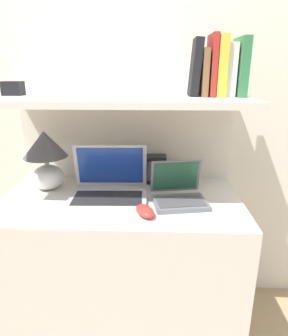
{
  "coord_description": "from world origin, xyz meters",
  "views": [
    {
      "loc": [
        0.16,
        -0.97,
        1.32
      ],
      "look_at": [
        0.11,
        0.29,
        0.9
      ],
      "focal_mm": 32.0,
      "sensor_mm": 36.0,
      "label": 1
    }
  ],
  "objects_px": {
    "table_lamp": "(46,156)",
    "book_green": "(240,67)",
    "book_brown": "(204,73)",
    "shelf_gadget": "(13,88)",
    "book_white": "(229,70)",
    "laptop_large": "(109,188)",
    "book_black": "(195,68)",
    "book_red": "(211,66)",
    "router_box": "(156,169)",
    "laptop_small": "(179,194)",
    "computer_mouse": "(145,211)",
    "book_yellow": "(219,66)"
  },
  "relations": [
    {
      "from": "laptop_large",
      "to": "book_red",
      "type": "bearing_deg",
      "value": 7.36
    },
    {
      "from": "book_yellow",
      "to": "book_brown",
      "type": "relative_size",
      "value": 1.26
    },
    {
      "from": "computer_mouse",
      "to": "book_white",
      "type": "height_order",
      "value": "book_white"
    },
    {
      "from": "book_green",
      "to": "book_brown",
      "type": "distance_m",
      "value": 0.15
    },
    {
      "from": "book_red",
      "to": "book_yellow",
      "type": "bearing_deg",
      "value": -0.0
    },
    {
      "from": "computer_mouse",
      "to": "book_yellow",
      "type": "bearing_deg",
      "value": 37.26
    },
    {
      "from": "laptop_small",
      "to": "book_red",
      "type": "xyz_separation_m",
      "value": [
        0.12,
        0.09,
        0.54
      ]
    },
    {
      "from": "book_brown",
      "to": "shelf_gadget",
      "type": "height_order",
      "value": "book_brown"
    },
    {
      "from": "laptop_small",
      "to": "book_brown",
      "type": "bearing_deg",
      "value": 45.23
    },
    {
      "from": "book_white",
      "to": "book_brown",
      "type": "bearing_deg",
      "value": 180.0
    },
    {
      "from": "book_green",
      "to": "book_white",
      "type": "distance_m",
      "value": 0.04
    },
    {
      "from": "computer_mouse",
      "to": "shelf_gadget",
      "type": "bearing_deg",
      "value": 158.58
    },
    {
      "from": "book_yellow",
      "to": "book_green",
      "type": "bearing_deg",
      "value": 0.0
    },
    {
      "from": "book_white",
      "to": "shelf_gadget",
      "type": "bearing_deg",
      "value": 180.0
    },
    {
      "from": "shelf_gadget",
      "to": "laptop_large",
      "type": "bearing_deg",
      "value": -7.86
    },
    {
      "from": "book_green",
      "to": "book_yellow",
      "type": "bearing_deg",
      "value": -180.0
    },
    {
      "from": "book_white",
      "to": "book_brown",
      "type": "xyz_separation_m",
      "value": [
        -0.11,
        0.0,
        -0.01
      ]
    },
    {
      "from": "book_green",
      "to": "book_red",
      "type": "distance_m",
      "value": 0.12
    },
    {
      "from": "router_box",
      "to": "book_white",
      "type": "height_order",
      "value": "book_white"
    },
    {
      "from": "laptop_large",
      "to": "book_black",
      "type": "xyz_separation_m",
      "value": [
        0.38,
        0.06,
        0.53
      ]
    },
    {
      "from": "computer_mouse",
      "to": "book_brown",
      "type": "bearing_deg",
      "value": 43.95
    },
    {
      "from": "laptop_small",
      "to": "book_yellow",
      "type": "bearing_deg",
      "value": 30.86
    },
    {
      "from": "table_lamp",
      "to": "book_black",
      "type": "height_order",
      "value": "book_black"
    },
    {
      "from": "book_green",
      "to": "book_black",
      "type": "distance_m",
      "value": 0.18
    },
    {
      "from": "book_white",
      "to": "laptop_large",
      "type": "bearing_deg",
      "value": -173.69
    },
    {
      "from": "book_red",
      "to": "shelf_gadget",
      "type": "relative_size",
      "value": 3.01
    },
    {
      "from": "table_lamp",
      "to": "computer_mouse",
      "type": "xyz_separation_m",
      "value": [
        0.49,
        -0.27,
        -0.15
      ]
    },
    {
      "from": "book_white",
      "to": "book_red",
      "type": "height_order",
      "value": "book_red"
    },
    {
      "from": "book_green",
      "to": "book_white",
      "type": "height_order",
      "value": "book_green"
    },
    {
      "from": "computer_mouse",
      "to": "router_box",
      "type": "bearing_deg",
      "value": 83.66
    },
    {
      "from": "book_red",
      "to": "laptop_large",
      "type": "bearing_deg",
      "value": -172.64
    },
    {
      "from": "laptop_small",
      "to": "book_black",
      "type": "height_order",
      "value": "book_black"
    },
    {
      "from": "book_yellow",
      "to": "table_lamp",
      "type": "bearing_deg",
      "value": 177.03
    },
    {
      "from": "book_red",
      "to": "book_brown",
      "type": "bearing_deg",
      "value": 180.0
    },
    {
      "from": "laptop_large",
      "to": "book_green",
      "type": "height_order",
      "value": "book_green"
    },
    {
      "from": "table_lamp",
      "to": "book_yellow",
      "type": "bearing_deg",
      "value": -2.97
    },
    {
      "from": "laptop_large",
      "to": "book_brown",
      "type": "bearing_deg",
      "value": 7.9
    },
    {
      "from": "table_lamp",
      "to": "book_green",
      "type": "bearing_deg",
      "value": -2.68
    },
    {
      "from": "router_box",
      "to": "book_white",
      "type": "xyz_separation_m",
      "value": [
        0.3,
        -0.15,
        0.49
      ]
    },
    {
      "from": "book_green",
      "to": "book_black",
      "type": "relative_size",
      "value": 1.0
    },
    {
      "from": "router_box",
      "to": "computer_mouse",
      "type": "bearing_deg",
      "value": -96.34
    },
    {
      "from": "router_box",
      "to": "book_red",
      "type": "height_order",
      "value": "book_red"
    },
    {
      "from": "laptop_small",
      "to": "router_box",
      "type": "height_order",
      "value": "laptop_small"
    },
    {
      "from": "router_box",
      "to": "book_red",
      "type": "xyz_separation_m",
      "value": [
        0.23,
        -0.15,
        0.51
      ]
    },
    {
      "from": "router_box",
      "to": "laptop_small",
      "type": "bearing_deg",
      "value": -67.38
    },
    {
      "from": "table_lamp",
      "to": "book_green",
      "type": "relative_size",
      "value": 1.25
    },
    {
      "from": "laptop_large",
      "to": "computer_mouse",
      "type": "distance_m",
      "value": 0.25
    },
    {
      "from": "laptop_large",
      "to": "shelf_gadget",
      "type": "relative_size",
      "value": 4.33
    },
    {
      "from": "book_red",
      "to": "book_black",
      "type": "xyz_separation_m",
      "value": [
        -0.07,
        0.0,
        -0.01
      ]
    },
    {
      "from": "book_white",
      "to": "computer_mouse",
      "type": "bearing_deg",
      "value": -146.23
    }
  ]
}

